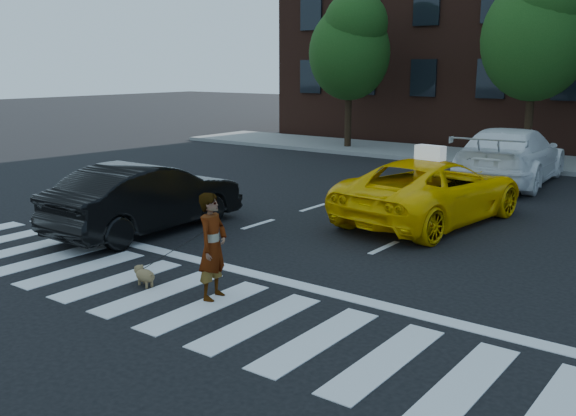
{
  "coord_description": "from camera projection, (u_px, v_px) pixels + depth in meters",
  "views": [
    {
      "loc": [
        7.36,
        -6.46,
        3.49
      ],
      "look_at": [
        0.89,
        2.19,
        1.1
      ],
      "focal_mm": 40.0,
      "sensor_mm": 36.0,
      "label": 1
    }
  ],
  "objects": [
    {
      "name": "ground",
      "position": [
        160.0,
        293.0,
        10.11
      ],
      "size": [
        120.0,
        120.0,
        0.0
      ],
      "primitive_type": "plane",
      "color": "black",
      "rests_on": "ground"
    },
    {
      "name": "crosswalk",
      "position": [
        160.0,
        292.0,
        10.11
      ],
      "size": [
        13.0,
        2.4,
        0.01
      ],
      "primitive_type": "cube",
      "color": "silver",
      "rests_on": "ground"
    },
    {
      "name": "stop_line",
      "position": [
        228.0,
        267.0,
        11.36
      ],
      "size": [
        12.0,
        0.3,
        0.01
      ],
      "primitive_type": "cube",
      "color": "silver",
      "rests_on": "ground"
    },
    {
      "name": "sidewalk_far",
      "position": [
        516.0,
        161.0,
        23.77
      ],
      "size": [
        30.0,
        4.0,
        0.15
      ],
      "primitive_type": "cube",
      "color": "slate",
      "rests_on": "ground"
    },
    {
      "name": "tree_left",
      "position": [
        350.0,
        43.0,
        26.51
      ],
      "size": [
        3.39,
        3.38,
        6.5
      ],
      "color": "black",
      "rests_on": "ground"
    },
    {
      "name": "tree_mid",
      "position": [
        537.0,
        26.0,
        22.04
      ],
      "size": [
        3.69,
        3.69,
        7.1
      ],
      "color": "black",
      "rests_on": "ground"
    },
    {
      "name": "taxi",
      "position": [
        432.0,
        190.0,
        14.61
      ],
      "size": [
        3.0,
        5.48,
        1.46
      ],
      "primitive_type": "imported",
      "rotation": [
        0.0,
        0.0,
        3.03
      ],
      "color": "#FFC505",
      "rests_on": "ground"
    },
    {
      "name": "black_sedan",
      "position": [
        147.0,
        197.0,
        13.73
      ],
      "size": [
        1.67,
        4.56,
        1.49
      ],
      "primitive_type": "imported",
      "rotation": [
        0.0,
        0.0,
        3.16
      ],
      "color": "black",
      "rests_on": "ground"
    },
    {
      "name": "white_suv",
      "position": [
        511.0,
        156.0,
        19.42
      ],
      "size": [
        2.85,
        6.04,
        1.7
      ],
      "primitive_type": "imported",
      "rotation": [
        0.0,
        0.0,
        3.22
      ],
      "color": "white",
      "rests_on": "ground"
    },
    {
      "name": "woman",
      "position": [
        213.0,
        246.0,
        9.7
      ],
      "size": [
        0.52,
        0.67,
        1.65
      ],
      "primitive_type": "imported",
      "rotation": [
        0.0,
        0.0,
        1.79
      ],
      "color": "#999999",
      "rests_on": "ground"
    },
    {
      "name": "dog",
      "position": [
        144.0,
        275.0,
        10.41
      ],
      "size": [
        0.55,
        0.28,
        0.31
      ],
      "rotation": [
        0.0,
        0.0,
        -0.18
      ],
      "color": "olive",
      "rests_on": "ground"
    },
    {
      "name": "taxi_sign",
      "position": [
        430.0,
        153.0,
        14.26
      ],
      "size": [
        0.68,
        0.35,
        0.32
      ],
      "primitive_type": "cube",
      "rotation": [
        0.0,
        0.0,
        3.03
      ],
      "color": "white",
      "rests_on": "taxi"
    }
  ]
}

